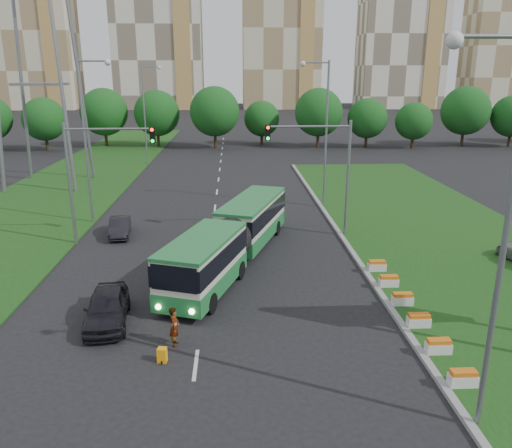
{
  "coord_description": "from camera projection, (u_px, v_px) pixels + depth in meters",
  "views": [
    {
      "loc": [
        -1.45,
        -23.16,
        10.87
      ],
      "look_at": [
        -0.15,
        4.39,
        2.6
      ],
      "focal_mm": 35.0,
      "sensor_mm": 36.0,
      "label": 1
    }
  ],
  "objects": [
    {
      "name": "pedestrian",
      "position": [
        174.0,
        326.0,
        20.68
      ],
      "size": [
        0.43,
        0.64,
        1.71
      ],
      "primitive_type": "imported",
      "rotation": [
        0.0,
        0.0,
        1.53
      ],
      "color": "gray",
      "rests_on": "ground"
    },
    {
      "name": "apartment_tower_ceast",
      "position": [
        281.0,
        30.0,
        162.37
      ],
      "size": [
        25.0,
        15.0,
        50.0
      ],
      "primitive_type": "cube",
      "color": "beige",
      "rests_on": "ground"
    },
    {
      "name": "shopping_trolley",
      "position": [
        162.0,
        355.0,
        19.59
      ],
      "size": [
        0.35,
        0.37,
        0.6
      ],
      "rotation": [
        0.0,
        0.0,
        -0.15
      ],
      "color": "#F69C0C",
      "rests_on": "ground"
    },
    {
      "name": "flower_planters",
      "position": [
        410.0,
        309.0,
        23.13
      ],
      "size": [
        1.1,
        11.5,
        0.6
      ],
      "primitive_type": null,
      "color": "silver",
      "rests_on": "grass_median"
    },
    {
      "name": "apartment_tower_cwest",
      "position": [
        157.0,
        26.0,
        160.27
      ],
      "size": [
        28.0,
        15.0,
        52.0
      ],
      "primitive_type": "cube",
      "color": "silver",
      "rests_on": "ground"
    },
    {
      "name": "apartment_tower_west",
      "position": [
        32.0,
        32.0,
        159.03
      ],
      "size": [
        26.0,
        15.0,
        48.0
      ],
      "primitive_type": "cube",
      "color": "beige",
      "rests_on": "ground"
    },
    {
      "name": "midrise_east",
      "position": [
        504.0,
        46.0,
        167.21
      ],
      "size": [
        24.0,
        14.0,
        40.0
      ],
      "primitive_type": "cube",
      "color": "beige",
      "rests_on": "ground"
    },
    {
      "name": "median_kerb",
      "position": [
        346.0,
        243.0,
        33.25
      ],
      "size": [
        0.3,
        60.0,
        0.18
      ],
      "primitive_type": "cube",
      "color": "gray",
      "rests_on": "ground"
    },
    {
      "name": "grass_median",
      "position": [
        448.0,
        242.0,
        33.57
      ],
      "size": [
        14.0,
        60.0,
        0.15
      ],
      "primitive_type": "cube",
      "color": "#174413",
      "rests_on": "ground"
    },
    {
      "name": "left_verge",
      "position": [
        63.0,
        191.0,
        48.43
      ],
      "size": [
        12.0,
        110.0,
        0.1
      ],
      "primitive_type": "cube",
      "color": "#174413",
      "rests_on": "ground"
    },
    {
      "name": "tree_line",
      "position": [
        306.0,
        118.0,
        77.13
      ],
      "size": [
        120.0,
        8.0,
        9.0
      ],
      "primitive_type": null,
      "color": "#134716",
      "rests_on": "ground"
    },
    {
      "name": "apartment_tower_east",
      "position": [
        402.0,
        35.0,
        164.62
      ],
      "size": [
        27.0,
        15.0,
        47.0
      ],
      "primitive_type": "cube",
      "color": "silver",
      "rests_on": "ground"
    },
    {
      "name": "car_left_far",
      "position": [
        120.0,
        227.0,
        34.98
      ],
      "size": [
        1.9,
        4.02,
        1.27
      ],
      "primitive_type": "imported",
      "rotation": [
        0.0,
        0.0,
        0.15
      ],
      "color": "black",
      "rests_on": "ground"
    },
    {
      "name": "ground",
      "position": [
        263.0,
        298.0,
        25.34
      ],
      "size": [
        360.0,
        360.0,
        0.0
      ],
      "primitive_type": "plane",
      "color": "black",
      "rests_on": "ground"
    },
    {
      "name": "traffic_mast_median",
      "position": [
        325.0,
        160.0,
        33.59
      ],
      "size": [
        5.76,
        0.32,
        8.0
      ],
      "color": "gray",
      "rests_on": "ground"
    },
    {
      "name": "car_left_near",
      "position": [
        107.0,
        307.0,
        22.56
      ],
      "size": [
        2.36,
        4.71,
        1.54
      ],
      "primitive_type": "imported",
      "rotation": [
        0.0,
        0.0,
        0.12
      ],
      "color": "black",
      "rests_on": "ground"
    },
    {
      "name": "lane_markings",
      "position": [
        216.0,
        202.0,
        44.34
      ],
      "size": [
        0.2,
        100.0,
        0.01
      ],
      "primitive_type": null,
      "color": "beige",
      "rests_on": "ground"
    },
    {
      "name": "traffic_mast_left",
      "position": [
        93.0,
        165.0,
        31.95
      ],
      "size": [
        5.76,
        0.32,
        8.0
      ],
      "color": "gray",
      "rests_on": "ground"
    },
    {
      "name": "street_lamps",
      "position": [
        209.0,
        151.0,
        33.05
      ],
      "size": [
        36.0,
        60.0,
        12.0
      ],
      "primitive_type": null,
      "color": "gray",
      "rests_on": "ground"
    },
    {
      "name": "articulated_bus",
      "position": [
        229.0,
        237.0,
        29.64
      ],
      "size": [
        2.51,
        16.08,
        2.65
      ],
      "rotation": [
        0.0,
        0.0,
        -0.34
      ],
      "color": "beige",
      "rests_on": "ground"
    }
  ]
}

